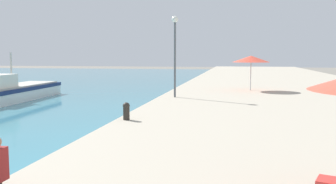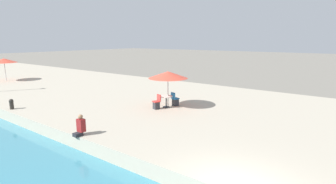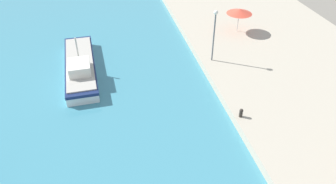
{
  "view_description": "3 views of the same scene",
  "coord_description": "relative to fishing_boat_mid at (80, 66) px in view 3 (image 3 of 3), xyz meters",
  "views": [
    {
      "loc": [
        4.42,
        1.79,
        3.07
      ],
      "look_at": [
        1.5,
        17.56,
        1.48
      ],
      "focal_mm": 40.0,
      "sensor_mm": 36.0,
      "label": 1
    },
    {
      "loc": [
        -6.58,
        -2.44,
        5.02
      ],
      "look_at": [
        6.65,
        7.31,
        1.68
      ],
      "focal_mm": 28.0,
      "sensor_mm": 36.0,
      "label": 2
    },
    {
      "loc": [
        -8.15,
        -0.79,
        15.22
      ],
      "look_at": [
        -4.0,
        18.0,
        1.28
      ],
      "focal_mm": 35.0,
      "sensor_mm": 36.0,
      "label": 3
    }
  ],
  "objects": [
    {
      "name": "cafe_umbrella_white",
      "position": [
        15.64,
        3.5,
        2.13
      ],
      "size": [
        2.51,
        2.51,
        2.35
      ],
      "color": "#B7B7B7",
      "rests_on": "quay_promenade"
    },
    {
      "name": "quay_promenade",
      "position": [
        18.32,
        12.87,
        -0.34
      ],
      "size": [
        16.0,
        90.0,
        0.68
      ],
      "color": "#B2A893",
      "rests_on": "ground_plane"
    },
    {
      "name": "lamppost",
      "position": [
        11.27,
        -1.47,
        3.1
      ],
      "size": [
        0.36,
        0.36,
        4.56
      ],
      "color": "#565B60",
      "rests_on": "quay_promenade"
    },
    {
      "name": "fishing_boat_mid",
      "position": [
        0.0,
        0.0,
        0.0
      ],
      "size": [
        2.8,
        9.88,
        3.21
      ],
      "rotation": [
        0.0,
        0.0,
        0.03
      ],
      "color": "white",
      "rests_on": "water_basin"
    },
    {
      "name": "mooring_bollard",
      "position": [
        10.74,
        -9.2,
        0.35
      ],
      "size": [
        0.26,
        0.26,
        0.65
      ],
      "color": "#2D2823",
      "rests_on": "quay_promenade"
    }
  ]
}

